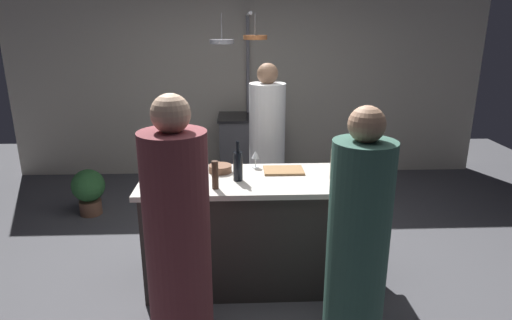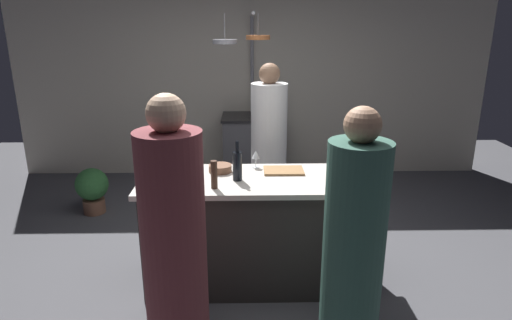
# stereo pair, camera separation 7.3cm
# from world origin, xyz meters

# --- Properties ---
(ground_plane) EXTENTS (9.00, 9.00, 0.00)m
(ground_plane) POSITION_xyz_m (0.00, 0.00, 0.00)
(ground_plane) COLOR #4C4C51
(back_wall) EXTENTS (6.40, 0.16, 2.60)m
(back_wall) POSITION_xyz_m (0.00, 2.85, 1.30)
(back_wall) COLOR beige
(back_wall) RESTS_ON ground_plane
(kitchen_island) EXTENTS (1.80, 0.72, 0.90)m
(kitchen_island) POSITION_xyz_m (0.00, 0.00, 0.45)
(kitchen_island) COLOR #332D2B
(kitchen_island) RESTS_ON ground_plane
(stove_range) EXTENTS (0.80, 0.64, 0.89)m
(stove_range) POSITION_xyz_m (0.00, 2.45, 0.45)
(stove_range) COLOR #47474C
(stove_range) RESTS_ON ground_plane
(chef) EXTENTS (0.36, 0.36, 1.69)m
(chef) POSITION_xyz_m (0.15, 1.02, 0.79)
(chef) COLOR white
(chef) RESTS_ON ground_plane
(bar_stool_left) EXTENTS (0.28, 0.28, 0.68)m
(bar_stool_left) POSITION_xyz_m (-0.54, -0.62, 0.38)
(bar_stool_left) COLOR #4C4C51
(bar_stool_left) RESTS_ON ground_plane
(guest_left) EXTENTS (0.36, 0.36, 1.72)m
(guest_left) POSITION_xyz_m (-0.48, -1.01, 0.80)
(guest_left) COLOR brown
(guest_left) RESTS_ON ground_plane
(bar_stool_right) EXTENTS (0.28, 0.28, 0.68)m
(bar_stool_right) POSITION_xyz_m (0.59, -0.62, 0.38)
(bar_stool_right) COLOR #4C4C51
(bar_stool_right) RESTS_ON ground_plane
(guest_right) EXTENTS (0.35, 0.35, 1.65)m
(guest_right) POSITION_xyz_m (0.53, -1.01, 0.76)
(guest_right) COLOR #33594C
(guest_right) RESTS_ON ground_plane
(overhead_pot_rack) EXTENTS (0.61, 1.32, 2.17)m
(overhead_pot_rack) POSITION_xyz_m (-0.07, 2.03, 1.64)
(overhead_pot_rack) COLOR gray
(overhead_pot_rack) RESTS_ON ground_plane
(potted_plant) EXTENTS (0.36, 0.36, 0.52)m
(potted_plant) POSITION_xyz_m (-1.80, 1.40, 0.30)
(potted_plant) COLOR brown
(potted_plant) RESTS_ON ground_plane
(cutting_board) EXTENTS (0.32, 0.22, 0.02)m
(cutting_board) POSITION_xyz_m (0.22, 0.15, 0.91)
(cutting_board) COLOR #997047
(cutting_board) RESTS_ON kitchen_island
(pepper_mill) EXTENTS (0.05, 0.05, 0.21)m
(pepper_mill) POSITION_xyz_m (-0.31, -0.22, 1.01)
(pepper_mill) COLOR #382319
(pepper_mill) RESTS_ON kitchen_island
(wine_bottle_dark) EXTENTS (0.07, 0.07, 0.31)m
(wine_bottle_dark) POSITION_xyz_m (-0.15, -0.04, 1.02)
(wine_bottle_dark) COLOR black
(wine_bottle_dark) RESTS_ON kitchen_island
(wine_bottle_green) EXTENTS (0.07, 0.07, 0.30)m
(wine_bottle_green) POSITION_xyz_m (0.70, 0.13, 1.01)
(wine_bottle_green) COLOR #193D23
(wine_bottle_green) RESTS_ON kitchen_island
(wine_bottle_amber) EXTENTS (0.07, 0.07, 0.32)m
(wine_bottle_amber) POSITION_xyz_m (-0.77, 0.08, 1.03)
(wine_bottle_amber) COLOR brown
(wine_bottle_amber) RESTS_ON kitchen_island
(wine_bottle_white) EXTENTS (0.07, 0.07, 0.32)m
(wine_bottle_white) POSITION_xyz_m (0.60, -0.04, 1.02)
(wine_bottle_white) COLOR gray
(wine_bottle_white) RESTS_ON kitchen_island
(wine_bottle_rose) EXTENTS (0.07, 0.07, 0.29)m
(wine_bottle_rose) POSITION_xyz_m (-0.73, 0.19, 1.01)
(wine_bottle_rose) COLOR #B78C8E
(wine_bottle_rose) RESTS_ON kitchen_island
(wine_glass_near_left_guest) EXTENTS (0.07, 0.07, 0.15)m
(wine_glass_near_left_guest) POSITION_xyz_m (0.61, -0.16, 1.01)
(wine_glass_near_left_guest) COLOR silver
(wine_glass_near_left_guest) RESTS_ON kitchen_island
(wine_glass_near_right_guest) EXTENTS (0.07, 0.07, 0.15)m
(wine_glass_near_right_guest) POSITION_xyz_m (-0.00, 0.26, 1.01)
(wine_glass_near_right_guest) COLOR silver
(wine_glass_near_right_guest) RESTS_ON kitchen_island
(mixing_bowl_ceramic) EXTENTS (0.17, 0.17, 0.08)m
(mixing_bowl_ceramic) POSITION_xyz_m (-0.69, -0.13, 0.94)
(mixing_bowl_ceramic) COLOR silver
(mixing_bowl_ceramic) RESTS_ON kitchen_island
(mixing_bowl_wooden) EXTENTS (0.19, 0.19, 0.06)m
(mixing_bowl_wooden) POSITION_xyz_m (-0.29, 0.16, 0.93)
(mixing_bowl_wooden) COLOR brown
(mixing_bowl_wooden) RESTS_ON kitchen_island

